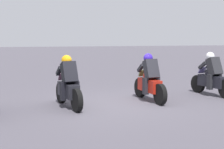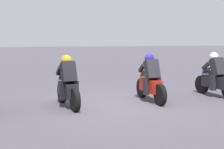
% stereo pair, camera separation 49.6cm
% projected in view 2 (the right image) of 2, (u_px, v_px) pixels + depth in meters
% --- Properties ---
extents(ground_plane, '(120.00, 120.00, 0.00)m').
position_uv_depth(ground_plane, '(113.00, 104.00, 9.95)').
color(ground_plane, '#4B4750').
extents(rider_lane_a, '(2.03, 0.62, 1.51)m').
position_uv_depth(rider_lane_a, '(216.00, 78.00, 11.16)').
color(rider_lane_a, black).
rests_on(rider_lane_a, ground_plane).
extents(rider_lane_b, '(2.04, 0.56, 1.51)m').
position_uv_depth(rider_lane_b, '(151.00, 82.00, 10.31)').
color(rider_lane_b, black).
rests_on(rider_lane_b, ground_plane).
extents(rider_lane_c, '(2.03, 0.62, 1.51)m').
position_uv_depth(rider_lane_c, '(68.00, 85.00, 9.50)').
color(rider_lane_c, black).
rests_on(rider_lane_c, ground_plane).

